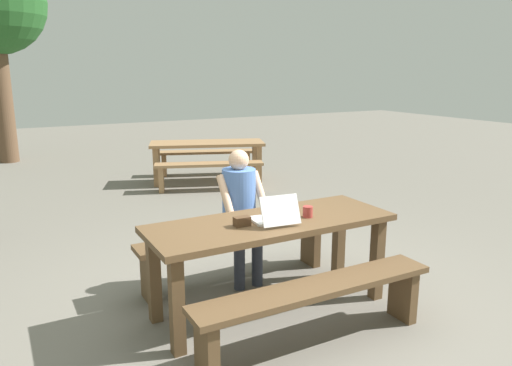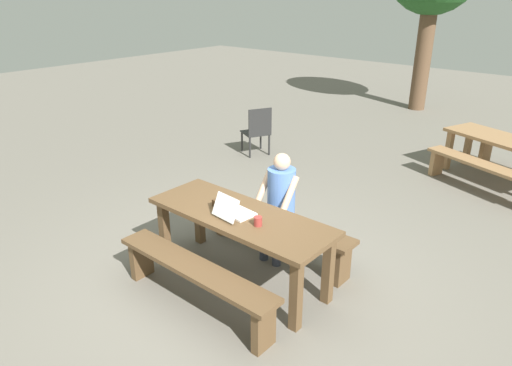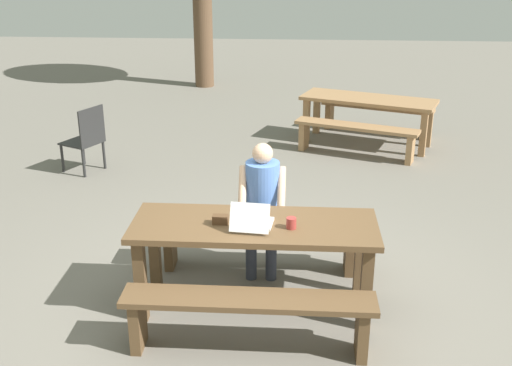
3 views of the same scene
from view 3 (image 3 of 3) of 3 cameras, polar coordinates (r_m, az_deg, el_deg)
The scene contains 12 objects.
ground_plane at distance 5.41m, azimuth -0.15°, elevation -11.06°, with size 30.00×30.00×0.00m, color slate.
picnic_table_front at distance 5.09m, azimuth -0.16°, elevation -4.90°, with size 1.99×0.72×0.77m.
bench_near at distance 4.68m, azimuth -0.69°, elevation -11.55°, with size 1.87×0.30×0.47m.
bench_far at distance 5.79m, azimuth 0.27°, elevation -4.72°, with size 1.87×0.30×0.47m.
laptop at distance 4.94m, azimuth -0.39°, elevation -3.46°, with size 0.34×0.36×0.24m.
small_pouch at distance 5.03m, azimuth -3.27°, elevation -3.33°, with size 0.12×0.07×0.07m.
coffee_mug at distance 4.94m, azimuth 3.23°, elevation -3.66°, with size 0.08×0.08×0.09m.
person_seated at distance 5.60m, azimuth 0.57°, elevation -1.47°, with size 0.41×0.41×1.24m.
plastic_chair at distance 8.51m, azimuth -15.19°, elevation 3.93°, with size 0.59×0.59×0.88m.
picnic_table_mid at distance 9.48m, azimuth 10.17°, elevation 6.98°, with size 2.06×1.32×0.71m.
bench_mid_south at distance 8.97m, azimuth 9.08°, elevation 4.53°, with size 1.75×0.89×0.45m.
bench_mid_north at distance 10.12m, azimuth 10.95°, elevation 6.34°, with size 1.75×0.89×0.45m.
Camera 3 is at (0.31, -4.55, 2.90)m, focal length 43.94 mm.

